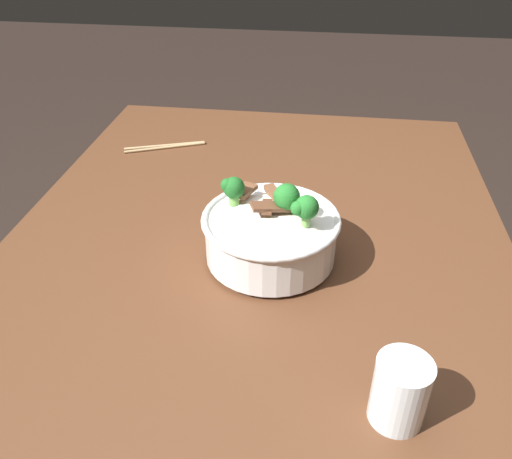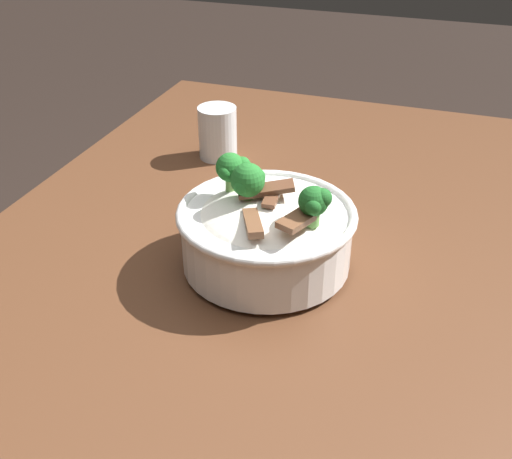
% 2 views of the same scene
% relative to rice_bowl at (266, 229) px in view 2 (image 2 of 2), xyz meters
% --- Properties ---
extents(dining_table, '(1.40, 0.97, 0.80)m').
position_rel_rice_bowl_xyz_m(dining_table, '(0.01, 0.03, -0.17)').
color(dining_table, '#56331E').
rests_on(dining_table, ground).
extents(rice_bowl, '(0.24, 0.24, 0.16)m').
position_rel_rice_bowl_xyz_m(rice_bowl, '(0.00, 0.00, 0.00)').
color(rice_bowl, white).
rests_on(rice_bowl, dining_table).
extents(drinking_glass, '(0.07, 0.07, 0.10)m').
position_rel_rice_bowl_xyz_m(drinking_glass, '(-0.31, -0.20, -0.02)').
color(drinking_glass, white).
rests_on(drinking_glass, dining_table).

